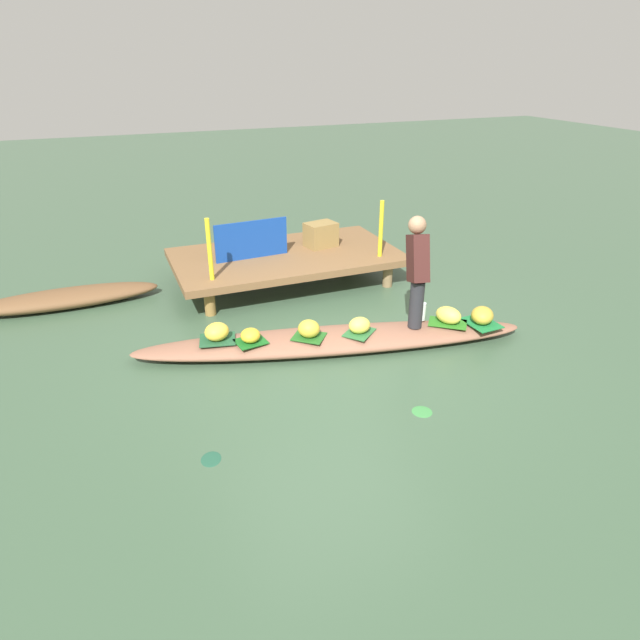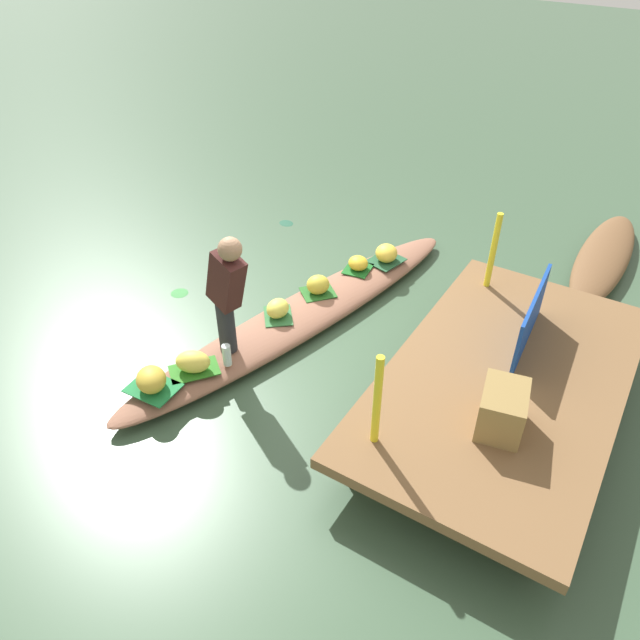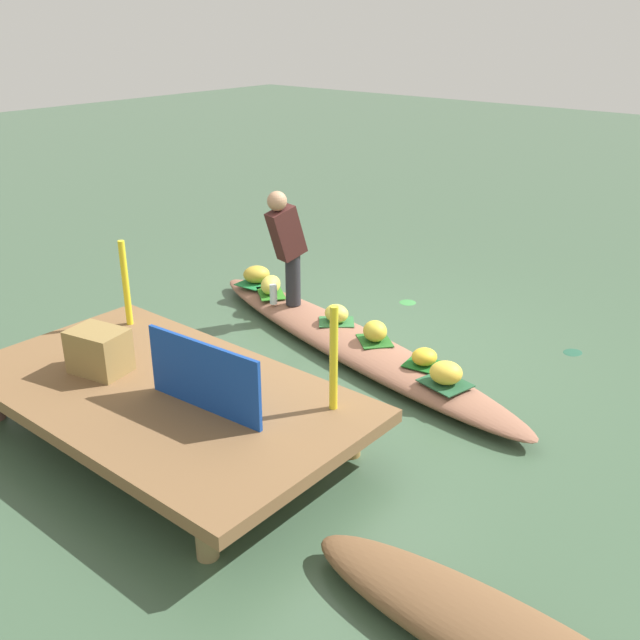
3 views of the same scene
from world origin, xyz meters
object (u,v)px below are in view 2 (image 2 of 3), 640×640
object	(u,v)px
banana_bunch_3	(386,253)
produce_crate	(502,410)
market_banner	(531,319)
banana_bunch_5	(193,362)
banana_bunch_0	(278,308)
vendor_person	(227,289)
banana_bunch_2	(358,263)
water_bottle	(227,355)
banana_bunch_1	(318,285)
banana_bunch_4	(151,379)
moored_boat	(604,257)
vendor_boat	(304,315)

from	to	relation	value
banana_bunch_3	produce_crate	world-z (taller)	produce_crate
market_banner	banana_bunch_5	bearing A→B (deg)	-59.56
banana_bunch_0	vendor_person	bearing A→B (deg)	-1.91
banana_bunch_2	vendor_person	xyz separation A→B (m)	(1.86, -0.27, 0.62)
market_banner	banana_bunch_0	bearing A→B (deg)	-79.17
banana_bunch_3	market_banner	bearing A→B (deg)	63.17
water_bottle	banana_bunch_0	bearing A→B (deg)	-177.70
banana_bunch_2	water_bottle	distance (m)	2.03
banana_bunch_1	water_bottle	world-z (taller)	water_bottle
banana_bunch_1	banana_bunch_2	distance (m)	0.64
banana_bunch_2	vendor_person	world-z (taller)	vendor_person
vendor_person	banana_bunch_0	bearing A→B (deg)	178.09
banana_bunch_0	banana_bunch_2	xyz separation A→B (m)	(-1.19, 0.25, -0.02)
banana_bunch_4	vendor_person	bearing A→B (deg)	158.77
vendor_person	water_bottle	bearing A→B (deg)	19.73
banana_bunch_1	banana_bunch_3	bearing A→B (deg)	161.86
moored_boat	vendor_person	size ratio (longest dim) A/B	1.90
banana_bunch_4	banana_bunch_2	bearing A→B (deg)	167.87
vendor_person	banana_bunch_1	bearing A→B (deg)	173.46
banana_bunch_0	water_bottle	size ratio (longest dim) A/B	1.18
market_banner	produce_crate	xyz separation A→B (m)	(1.09, 0.13, -0.09)
banana_bunch_2	vendor_boat	bearing A→B (deg)	-7.54
banana_bunch_3	market_banner	distance (m)	2.08
vendor_boat	banana_bunch_0	size ratio (longest dim) A/B	17.90
banana_bunch_4	water_bottle	bearing A→B (deg)	149.61
moored_boat	vendor_person	bearing A→B (deg)	-34.22
produce_crate	market_banner	bearing A→B (deg)	-173.28
banana_bunch_1	banana_bunch_2	bearing A→B (deg)	168.35
vendor_boat	banana_bunch_0	xyz separation A→B (m)	(0.27, -0.13, 0.20)
vendor_person	market_banner	size ratio (longest dim) A/B	1.19
market_banner	banana_bunch_1	bearing A→B (deg)	-92.99
moored_boat	water_bottle	distance (m)	4.63
banana_bunch_0	banana_bunch_4	distance (m)	1.45
banana_bunch_1	vendor_person	distance (m)	1.38
moored_boat	banana_bunch_4	distance (m)	5.31
banana_bunch_1	banana_bunch_5	distance (m)	1.64
vendor_person	produce_crate	world-z (taller)	vendor_person
moored_boat	market_banner	xyz separation A→B (m)	(2.49, -0.25, 0.58)
banana_bunch_5	vendor_boat	bearing A→B (deg)	167.61
banana_bunch_5	vendor_person	bearing A→B (deg)	159.65
produce_crate	banana_bunch_2	bearing A→B (deg)	-128.35
banana_bunch_0	banana_bunch_5	size ratio (longest dim) A/B	0.81
vendor_boat	banana_bunch_2	size ratio (longest dim) A/B	19.51
vendor_person	produce_crate	bearing A→B (deg)	94.10
banana_bunch_0	water_bottle	distance (m)	0.83
banana_bunch_1	banana_bunch_5	bearing A→B (deg)	-9.94
banana_bunch_0	produce_crate	xyz separation A→B (m)	(0.50, 2.39, 0.31)
moored_boat	water_bottle	xyz separation A→B (m)	(3.91, -2.47, 0.19)
vendor_boat	produce_crate	world-z (taller)	produce_crate
banana_bunch_0	banana_bunch_5	world-z (taller)	banana_bunch_5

